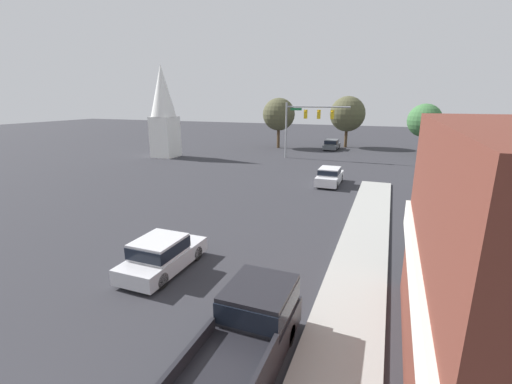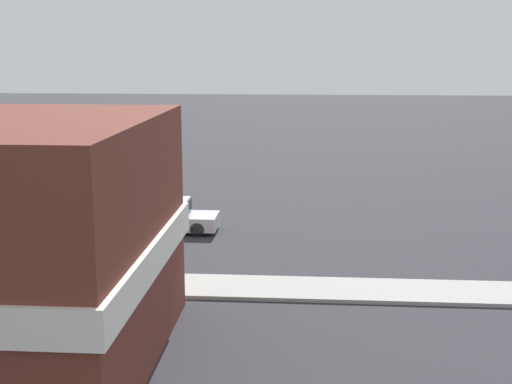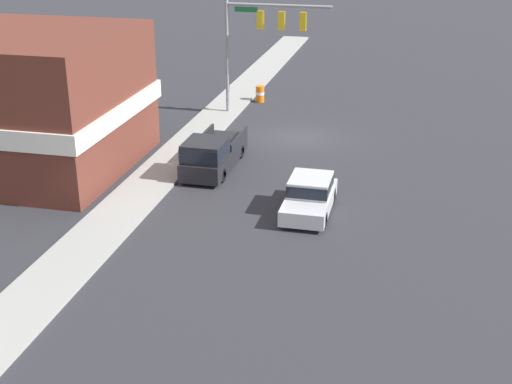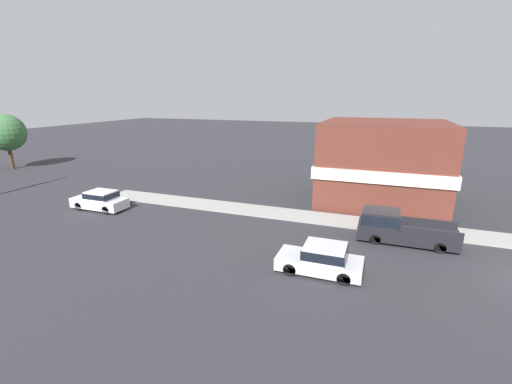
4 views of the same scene
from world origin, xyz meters
name	(u,v)px [view 3 (image 3 of 4)]	position (x,y,z in m)	size (l,w,h in m)	color
ground_plane	(300,137)	(0.00, 0.00, 0.00)	(200.00, 200.00, 0.00)	#2D2D33
sidewalk_curb	(203,129)	(5.70, 0.00, 0.07)	(2.40, 60.00, 0.14)	#9E9E99
near_signal_assembly	(261,30)	(3.15, -3.81, 5.26)	(6.42, 0.49, 7.21)	gray
car_lead	(310,194)	(-2.16, 9.96, 0.79)	(1.88, 4.26, 1.53)	black
pickup_truck_parked	(211,154)	(3.32, 6.31, 0.94)	(1.96, 5.69, 1.91)	black
construction_barrel	(260,94)	(3.90, -6.80, 0.54)	(0.57, 0.57, 1.07)	orange
corner_brick_building	(30,102)	(12.16, 7.48, 3.31)	(9.82, 10.05, 6.70)	brown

